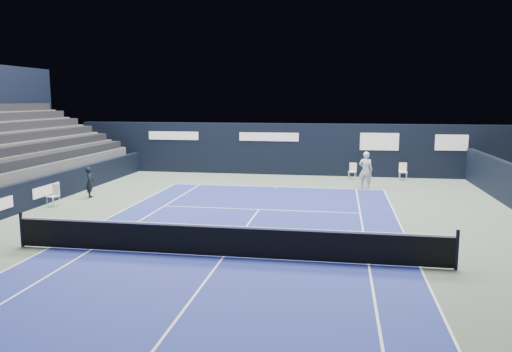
{
  "coord_description": "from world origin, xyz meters",
  "views": [
    {
      "loc": [
        3.25,
        -13.56,
        4.51
      ],
      "look_at": [
        -0.25,
        7.11,
        1.3
      ],
      "focal_mm": 35.0,
      "sensor_mm": 36.0,
      "label": 1
    }
  ],
  "objects_px": {
    "tennis_net": "(223,240)",
    "tennis_player": "(366,170)",
    "folding_chair_back_b": "(403,170)",
    "line_judge_chair": "(54,194)",
    "folding_chair_back_a": "(353,168)"
  },
  "relations": [
    {
      "from": "tennis_net",
      "to": "tennis_player",
      "type": "bearing_deg",
      "value": 69.61
    },
    {
      "from": "folding_chair_back_b",
      "to": "tennis_player",
      "type": "relative_size",
      "value": 0.52
    },
    {
      "from": "folding_chair_back_b",
      "to": "line_judge_chair",
      "type": "xyz_separation_m",
      "value": [
        -15.56,
        -9.76,
        -0.03
      ]
    },
    {
      "from": "folding_chair_back_b",
      "to": "tennis_net",
      "type": "relative_size",
      "value": 0.08
    },
    {
      "from": "folding_chair_back_b",
      "to": "tennis_player",
      "type": "height_order",
      "value": "tennis_player"
    },
    {
      "from": "line_judge_chair",
      "to": "tennis_player",
      "type": "bearing_deg",
      "value": 43.7
    },
    {
      "from": "line_judge_chair",
      "to": "tennis_player",
      "type": "relative_size",
      "value": 0.49
    },
    {
      "from": "folding_chair_back_a",
      "to": "line_judge_chair",
      "type": "relative_size",
      "value": 1.0
    },
    {
      "from": "folding_chair_back_a",
      "to": "tennis_player",
      "type": "bearing_deg",
      "value": -66.57
    },
    {
      "from": "line_judge_chair",
      "to": "tennis_net",
      "type": "distance_m",
      "value": 10.43
    },
    {
      "from": "folding_chair_back_a",
      "to": "folding_chair_back_b",
      "type": "relative_size",
      "value": 0.96
    },
    {
      "from": "folding_chair_back_b",
      "to": "tennis_net",
      "type": "xyz_separation_m",
      "value": [
        -6.81,
        -15.42,
        -0.05
      ]
    },
    {
      "from": "tennis_net",
      "to": "folding_chair_back_b",
      "type": "bearing_deg",
      "value": 66.18
    },
    {
      "from": "folding_chair_back_a",
      "to": "line_judge_chair",
      "type": "bearing_deg",
      "value": -130.46
    },
    {
      "from": "folding_chair_back_b",
      "to": "line_judge_chair",
      "type": "height_order",
      "value": "folding_chair_back_b"
    }
  ]
}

